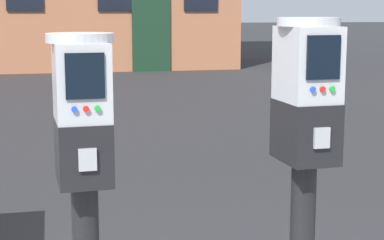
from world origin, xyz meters
name	(u,v)px	position (x,y,z in m)	size (l,w,h in m)	color
parking_meter_near_kerb	(84,164)	(-0.37, -0.22, 1.08)	(0.23, 0.26, 1.37)	black
parking_meter_twin_adjacent	(305,144)	(0.41, -0.22, 1.12)	(0.23, 0.26, 1.42)	black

